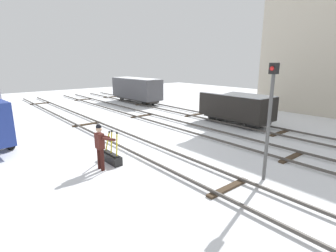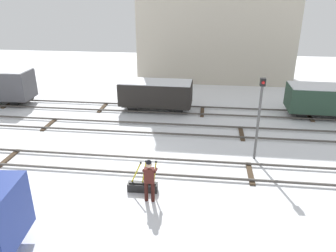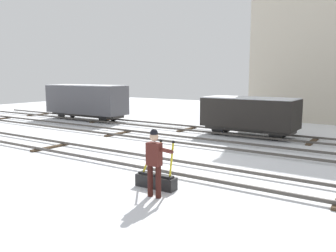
{
  "view_description": "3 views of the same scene",
  "coord_description": "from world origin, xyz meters",
  "px_view_note": "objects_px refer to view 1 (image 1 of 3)",
  "views": [
    {
      "loc": [
        10.61,
        -6.53,
        4.09
      ],
      "look_at": [
        0.73,
        1.63,
        0.92
      ],
      "focal_mm": 27.55,
      "sensor_mm": 36.0,
      "label": 1
    },
    {
      "loc": [
        3.67,
        -13.1,
        7.71
      ],
      "look_at": [
        1.79,
        2.56,
        1.1
      ],
      "focal_mm": 34.63,
      "sensor_mm": 36.0,
      "label": 2
    },
    {
      "loc": [
        6.97,
        -9.81,
        3.21
      ],
      "look_at": [
        -0.02,
        0.65,
        1.39
      ],
      "focal_mm": 37.54,
      "sensor_mm": 36.0,
      "label": 3
    }
  ],
  "objects_px": {
    "freight_car_mid_siding": "(136,89)",
    "freight_car_far_end": "(236,106)",
    "signal_post": "(270,112)",
    "rail_worker": "(100,144)",
    "switch_lever_frame": "(111,157)"
  },
  "relations": [
    {
      "from": "freight_car_mid_siding",
      "to": "freight_car_far_end",
      "type": "bearing_deg",
      "value": -1.18
    },
    {
      "from": "freight_car_mid_siding",
      "to": "freight_car_far_end",
      "type": "distance_m",
      "value": 12.28
    },
    {
      "from": "switch_lever_frame",
      "to": "freight_car_far_end",
      "type": "height_order",
      "value": "freight_car_far_end"
    },
    {
      "from": "switch_lever_frame",
      "to": "signal_post",
      "type": "relative_size",
      "value": 0.35
    },
    {
      "from": "signal_post",
      "to": "freight_car_far_end",
      "type": "bearing_deg",
      "value": 132.91
    },
    {
      "from": "signal_post",
      "to": "freight_car_mid_siding",
      "type": "height_order",
      "value": "signal_post"
    },
    {
      "from": "rail_worker",
      "to": "freight_car_mid_siding",
      "type": "distance_m",
      "value": 17.16
    },
    {
      "from": "switch_lever_frame",
      "to": "rail_worker",
      "type": "relative_size",
      "value": 0.79
    },
    {
      "from": "switch_lever_frame",
      "to": "signal_post",
      "type": "bearing_deg",
      "value": 33.39
    },
    {
      "from": "freight_car_mid_siding",
      "to": "rail_worker",
      "type": "bearing_deg",
      "value": -38.55
    },
    {
      "from": "freight_car_far_end",
      "to": "signal_post",
      "type": "bearing_deg",
      "value": -46.27
    },
    {
      "from": "switch_lever_frame",
      "to": "rail_worker",
      "type": "distance_m",
      "value": 1.09
    },
    {
      "from": "switch_lever_frame",
      "to": "signal_post",
      "type": "xyz_separation_m",
      "value": [
        4.96,
        3.44,
        2.24
      ]
    },
    {
      "from": "signal_post",
      "to": "freight_car_mid_siding",
      "type": "bearing_deg",
      "value": 160.75
    },
    {
      "from": "rail_worker",
      "to": "freight_car_mid_siding",
      "type": "xyz_separation_m",
      "value": [
        -13.63,
        10.41,
        0.41
      ]
    }
  ]
}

